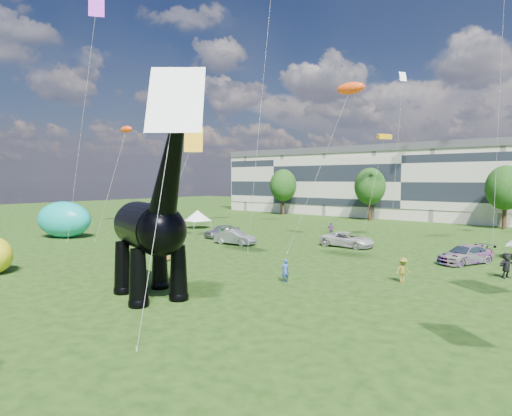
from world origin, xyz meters
The scene contains 13 objects.
ground centered at (0.00, 0.00, 0.00)m, with size 220.00×220.00×0.00m, color #16330C.
terrace_row centered at (-8.00, 62.00, 6.00)m, with size 78.00×11.00×12.00m, color beige.
tree_far_left centered at (-30.00, 53.00, 6.29)m, with size 5.20×5.20×9.44m.
tree_mid_left centered at (-12.00, 53.00, 6.29)m, with size 5.20×5.20×9.44m.
tree_mid_right centered at (8.00, 53.00, 6.29)m, with size 5.20×5.20×9.44m.
dinosaur_sculpture centered at (-2.52, 0.69, 3.98)m, with size 12.77×5.90×10.55m.
car_silver centered at (-16.66, 21.92, 0.78)m, with size 1.84×4.56×1.55m, color #BABCC0.
car_grey centered at (-11.70, 18.78, 0.76)m, with size 1.60×4.59×1.51m, color gray.
car_white centered at (-1.60, 24.94, 0.77)m, with size 2.56×5.56×1.54m, color silver.
car_dark centered at (10.03, 23.20, 0.76)m, with size 2.12×5.21×1.51m, color #595960.
gazebo_left centered at (-26.10, 26.73, 1.82)m, with size 4.46×4.46×2.59m.
inflatable_teal centered at (-31.14, 9.84, 2.18)m, with size 6.97×4.35×4.35m, color #0DA79C.
visitors centered at (-3.01, 14.15, 0.85)m, with size 44.87×41.77×1.83m.
Camera 1 is at (18.85, -14.90, 7.01)m, focal length 30.00 mm.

